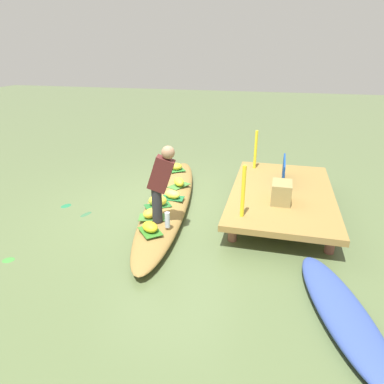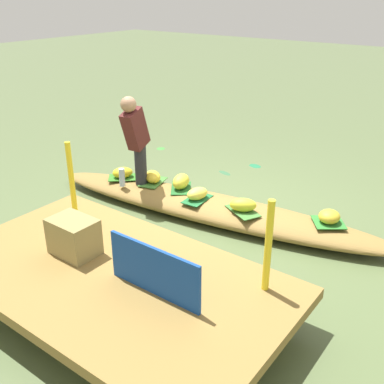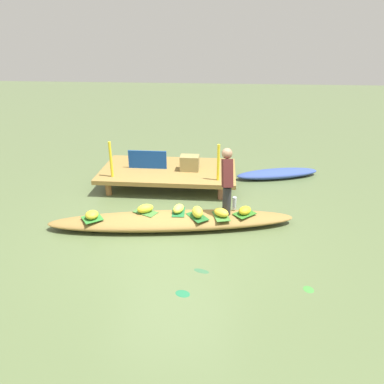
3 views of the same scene
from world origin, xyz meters
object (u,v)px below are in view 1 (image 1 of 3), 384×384
Objects in this scene: water_bottle at (167,220)px; produce_crate at (281,192)px; banana_bunch_4 at (176,166)px; banana_bunch_5 at (158,201)px; banana_bunch_2 at (152,213)px; vendor_boat at (169,201)px; banana_bunch_3 at (172,194)px; vendor_person at (161,180)px; market_banner at (284,171)px; moored_boat at (342,312)px; banana_bunch_1 at (179,182)px; banana_bunch_0 at (150,227)px.

produce_crate is at bearing 121.77° from water_bottle.
banana_bunch_5 is (1.95, 0.24, 0.02)m from banana_bunch_4.
banana_bunch_4 is at bearing -172.86° from banana_bunch_2.
vendor_boat is 16.02× the size of banana_bunch_3.
vendor_boat is at bearing 10.80° from banana_bunch_4.
vendor_person reaches higher than market_banner.
vendor_boat is at bearing 175.55° from banana_bunch_5.
water_bottle reaches higher than banana_bunch_3.
vendor_boat is at bearing -178.67° from banana_bunch_2.
banana_bunch_2 reaches higher than moored_boat.
banana_bunch_3 is (-2.22, -2.64, 0.23)m from moored_boat.
moored_boat is at bearing 38.63° from banana_bunch_4.
vendor_person is at bearing 26.53° from banana_bunch_5.
banana_bunch_1 is at bearing 165.74° from vendor_boat.
banana_bunch_1 is 0.64m from banana_bunch_3.
banana_bunch_4 is 2.61m from vendor_person.
vendor_person is at bearing -64.28° from produce_crate.
banana_bunch_1 reaches higher than moored_boat.
moored_boat is 3.93m from banana_bunch_1.
banana_bunch_0 is at bearing 16.63° from banana_bunch_2.
produce_crate is (-0.78, 2.01, 0.25)m from banana_bunch_2.
market_banner is at bearing 176.03° from moored_boat.
banana_bunch_2 is at bearing -163.37° from banana_bunch_0.
produce_crate is at bearing 99.30° from banana_bunch_5.
banana_bunch_5 reaches higher than banana_bunch_3.
produce_crate is at bearing 88.85° from banana_bunch_3.
banana_bunch_1 is at bearing -108.81° from produce_crate.
moored_boat is at bearing 18.32° from produce_crate.
vendor_boat is at bearing -67.36° from market_banner.
water_bottle is (1.07, 0.25, 0.04)m from banana_bunch_3.
banana_bunch_3 is at bearing 13.97° from banana_bunch_4.
vendor_boat is at bearing -94.27° from produce_crate.
market_banner is at bearing 104.58° from vendor_boat.
banana_bunch_2 is at bearing -6.31° from banana_bunch_3.
produce_crate is (0.04, 1.92, 0.25)m from banana_bunch_3.
vendor_person reaches higher than moored_boat.
vendor_boat is 2.08m from produce_crate.
produce_crate is (-1.03, 1.67, 0.21)m from water_bottle.
vendor_person reaches higher than produce_crate.
vendor_boat is 0.96m from banana_bunch_2.
banana_bunch_3 is (0.11, 0.11, 0.20)m from vendor_boat.
banana_bunch_1 is at bearing -177.00° from banana_bunch_0.
produce_crate reaches higher than vendor_boat.
water_bottle is at bearing 13.65° from banana_bunch_4.
produce_crate is at bearing 123.25° from banana_bunch_0.
banana_bunch_5 is at bearing -167.78° from banana_bunch_0.
banana_bunch_2 is 0.70× the size of produce_crate.
banana_bunch_2 reaches higher than banana_bunch_4.
vendor_boat is 0.56m from banana_bunch_1.
produce_crate is at bearing 71.19° from banana_bunch_1.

